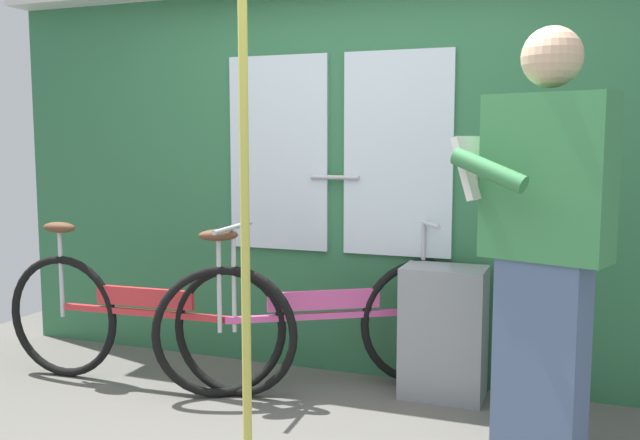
{
  "coord_description": "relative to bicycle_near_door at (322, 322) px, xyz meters",
  "views": [
    {
      "loc": [
        1.09,
        -2.38,
        1.33
      ],
      "look_at": [
        -0.14,
        0.91,
        0.92
      ],
      "focal_mm": 39.59,
      "sensor_mm": 36.0,
      "label": 1
    }
  ],
  "objects": [
    {
      "name": "train_door_wall",
      "position": [
        0.16,
        0.35,
        0.78
      ],
      "size": [
        4.62,
        0.28,
        2.19
      ],
      "color": "#2D6B42",
      "rests_on": "ground_plane"
    },
    {
      "name": "bicycle_near_door",
      "position": [
        0.0,
        0.0,
        0.0
      ],
      "size": [
        1.53,
        0.97,
        0.9
      ],
      "rotation": [
        0.0,
        0.0,
        0.55
      ],
      "color": "black",
      "rests_on": "ground_plane"
    },
    {
      "name": "bicycle_leaning_behind",
      "position": [
        -0.92,
        -0.27,
        -0.0
      ],
      "size": [
        1.73,
        0.44,
        0.9
      ],
      "rotation": [
        0.0,
        0.0,
        0.05
      ],
      "color": "black",
      "rests_on": "ground_plane"
    },
    {
      "name": "passenger_reading_newspaper",
      "position": [
        1.12,
        -0.53,
        0.56
      ],
      "size": [
        0.63,
        0.58,
        1.75
      ],
      "rotation": [
        0.0,
        0.0,
        2.8
      ],
      "color": "slate",
      "rests_on": "ground_plane"
    },
    {
      "name": "trash_bin_by_wall",
      "position": [
        0.62,
        0.14,
        -0.03
      ],
      "size": [
        0.42,
        0.28,
        0.68
      ],
      "primitive_type": "cube",
      "color": "gray",
      "rests_on": "ground_plane"
    },
    {
      "name": "handrail_pole",
      "position": [
        0.06,
        -1.01,
        0.71
      ],
      "size": [
        0.04,
        0.04,
        2.15
      ],
      "primitive_type": "cylinder",
      "color": "#C6C14C",
      "rests_on": "ground_plane"
    }
  ]
}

